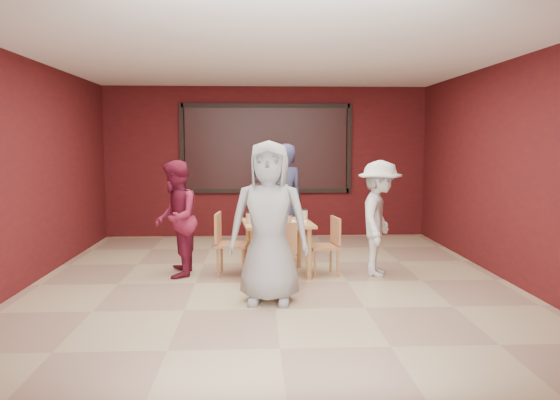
{
  "coord_description": "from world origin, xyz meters",
  "views": [
    {
      "loc": [
        -0.21,
        -6.75,
        1.76
      ],
      "look_at": [
        0.12,
        0.42,
        1.0
      ],
      "focal_mm": 35.0,
      "sensor_mm": 36.0,
      "label": 1
    }
  ],
  "objects_px": {
    "diner_front": "(269,222)",
    "diner_left": "(175,219)",
    "dining_table": "(277,228)",
    "chair_left": "(226,240)",
    "chair_back": "(274,233)",
    "diner_right": "(379,218)",
    "chair_right": "(328,242)",
    "chair_front": "(279,251)",
    "diner_back": "(284,201)"
  },
  "relations": [
    {
      "from": "chair_left",
      "to": "diner_back",
      "type": "xyz_separation_m",
      "value": [
        0.82,
        1.11,
        0.4
      ]
    },
    {
      "from": "diner_front",
      "to": "diner_back",
      "type": "distance_m",
      "value": 2.38
    },
    {
      "from": "diner_front",
      "to": "diner_left",
      "type": "xyz_separation_m",
      "value": [
        -1.2,
        1.25,
        -0.13
      ]
    },
    {
      "from": "chair_back",
      "to": "chair_right",
      "type": "distance_m",
      "value": 1.01
    },
    {
      "from": "chair_back",
      "to": "chair_left",
      "type": "xyz_separation_m",
      "value": [
        -0.65,
        -0.7,
        0.03
      ]
    },
    {
      "from": "dining_table",
      "to": "chair_front",
      "type": "relative_size",
      "value": 1.2
    },
    {
      "from": "chair_back",
      "to": "diner_back",
      "type": "distance_m",
      "value": 0.62
    },
    {
      "from": "chair_front",
      "to": "diner_left",
      "type": "xyz_separation_m",
      "value": [
        -1.33,
        0.71,
        0.3
      ]
    },
    {
      "from": "diner_left",
      "to": "chair_back",
      "type": "bearing_deg",
      "value": 115.46
    },
    {
      "from": "diner_right",
      "to": "chair_left",
      "type": "bearing_deg",
      "value": 107.48
    },
    {
      "from": "chair_back",
      "to": "diner_back",
      "type": "relative_size",
      "value": 0.45
    },
    {
      "from": "diner_back",
      "to": "diner_right",
      "type": "xyz_separation_m",
      "value": [
        1.21,
        -1.18,
        -0.11
      ]
    },
    {
      "from": "chair_front",
      "to": "chair_back",
      "type": "xyz_separation_m",
      "value": [
        -0.01,
        1.41,
        -0.02
      ]
    },
    {
      "from": "chair_right",
      "to": "diner_back",
      "type": "distance_m",
      "value": 1.34
    },
    {
      "from": "chair_back",
      "to": "diner_right",
      "type": "relative_size",
      "value": 0.52
    },
    {
      "from": "chair_front",
      "to": "dining_table",
      "type": "bearing_deg",
      "value": 89.16
    },
    {
      "from": "diner_front",
      "to": "chair_front",
      "type": "bearing_deg",
      "value": 82.11
    },
    {
      "from": "chair_left",
      "to": "chair_right",
      "type": "height_order",
      "value": "chair_left"
    },
    {
      "from": "diner_right",
      "to": "chair_back",
      "type": "bearing_deg",
      "value": 80.31
    },
    {
      "from": "dining_table",
      "to": "diner_left",
      "type": "relative_size",
      "value": 0.64
    },
    {
      "from": "chair_front",
      "to": "chair_left",
      "type": "bearing_deg",
      "value": 132.96
    },
    {
      "from": "dining_table",
      "to": "chair_left",
      "type": "bearing_deg",
      "value": -177.98
    },
    {
      "from": "chair_back",
      "to": "diner_left",
      "type": "xyz_separation_m",
      "value": [
        -1.32,
        -0.7,
        0.32
      ]
    },
    {
      "from": "chair_right",
      "to": "diner_back",
      "type": "bearing_deg",
      "value": 114.74
    },
    {
      "from": "chair_front",
      "to": "chair_left",
      "type": "relative_size",
      "value": 0.98
    },
    {
      "from": "chair_left",
      "to": "chair_right",
      "type": "xyz_separation_m",
      "value": [
        1.35,
        -0.04,
        -0.03
      ]
    },
    {
      "from": "chair_back",
      "to": "diner_back",
      "type": "xyz_separation_m",
      "value": [
        0.16,
        0.42,
        0.42
      ]
    },
    {
      "from": "chair_front",
      "to": "diner_right",
      "type": "height_order",
      "value": "diner_right"
    },
    {
      "from": "chair_right",
      "to": "diner_front",
      "type": "bearing_deg",
      "value": -123.94
    },
    {
      "from": "diner_front",
      "to": "diner_left",
      "type": "bearing_deg",
      "value": 139.68
    },
    {
      "from": "chair_left",
      "to": "chair_right",
      "type": "bearing_deg",
      "value": -1.75
    },
    {
      "from": "diner_right",
      "to": "chair_right",
      "type": "bearing_deg",
      "value": 107.04
    },
    {
      "from": "chair_back",
      "to": "diner_front",
      "type": "relative_size",
      "value": 0.44
    },
    {
      "from": "diner_right",
      "to": "diner_front",
      "type": "bearing_deg",
      "value": 147.88
    },
    {
      "from": "diner_left",
      "to": "diner_back",
      "type": "bearing_deg",
      "value": 124.54
    },
    {
      "from": "dining_table",
      "to": "chair_right",
      "type": "distance_m",
      "value": 0.7
    },
    {
      "from": "dining_table",
      "to": "chair_right",
      "type": "bearing_deg",
      "value": -5.53
    },
    {
      "from": "diner_front",
      "to": "diner_right",
      "type": "xyz_separation_m",
      "value": [
        1.49,
        1.18,
        -0.13
      ]
    },
    {
      "from": "dining_table",
      "to": "chair_back",
      "type": "height_order",
      "value": "dining_table"
    },
    {
      "from": "diner_back",
      "to": "diner_right",
      "type": "height_order",
      "value": "diner_back"
    },
    {
      "from": "dining_table",
      "to": "diner_right",
      "type": "height_order",
      "value": "diner_right"
    },
    {
      "from": "diner_right",
      "to": "dining_table",
      "type": "bearing_deg",
      "value": 105.48
    },
    {
      "from": "dining_table",
      "to": "diner_left",
      "type": "xyz_separation_m",
      "value": [
        -1.34,
        -0.03,
        0.14
      ]
    },
    {
      "from": "chair_back",
      "to": "diner_left",
      "type": "height_order",
      "value": "diner_left"
    },
    {
      "from": "chair_back",
      "to": "diner_back",
      "type": "bearing_deg",
      "value": 68.65
    },
    {
      "from": "diner_front",
      "to": "chair_right",
      "type": "bearing_deg",
      "value": 61.94
    },
    {
      "from": "dining_table",
      "to": "diner_left",
      "type": "bearing_deg",
      "value": -178.85
    },
    {
      "from": "dining_table",
      "to": "chair_left",
      "type": "height_order",
      "value": "dining_table"
    },
    {
      "from": "chair_left",
      "to": "diner_left",
      "type": "height_order",
      "value": "diner_left"
    },
    {
      "from": "diner_front",
      "to": "diner_right",
      "type": "height_order",
      "value": "diner_front"
    }
  ]
}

